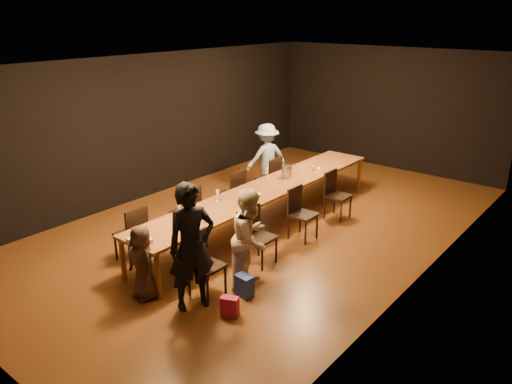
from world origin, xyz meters
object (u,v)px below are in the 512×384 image
Objects in this scene: chair_right_0 at (207,265)px; woman_tan at (251,238)px; chair_left_3 at (268,178)px; woman_birthday at (192,247)px; chair_right_2 at (303,214)px; man_blue at (267,157)px; champagne_bottle at (190,203)px; chair_left_2 at (231,193)px; chair_left_0 at (131,233)px; chair_right_1 at (260,237)px; chair_left_1 at (186,211)px; chair_right_3 at (338,195)px; birthday_cake at (140,241)px; table at (265,191)px; ice_bucket at (287,172)px; plate_stack at (188,216)px; child at (143,262)px.

chair_right_0 is 0.73m from woman_tan.
chair_left_3 is 4.31m from woman_birthday.
man_blue is at bearing -128.44° from chair_right_2.
chair_left_2 is at bearing 110.55° from champagne_bottle.
champagne_bottle is (0.62, 0.74, 0.45)m from chair_left_0.
champagne_bottle is at bearing -67.09° from chair_right_1.
chair_right_3 is at bearing -35.31° from chair_left_1.
chair_right_2 reaches higher than birthday_cake.
chair_right_1 is 1.70m from chair_left_1.
chair_left_0 is at bearing 151.30° from birthday_cake.
chair_left_0 is 2.99× the size of birthday_cake.
chair_right_0 is at bearing -90.00° from chair_left_0.
chair_left_3 is (-0.85, 1.20, -0.24)m from table.
table is 26.22× the size of ice_bucket.
woman_tan is (0.30, -3.00, 0.28)m from chair_right_3.
chair_left_0 is 3.30m from ice_bucket.
woman_birthday is 1.19× the size of man_blue.
chair_right_2 is 2.99× the size of birthday_cake.
ice_bucket reaches higher than chair_left_2.
man_blue is at bearing 14.22° from chair_left_2.
birthday_cake is at bearing 121.39° from woman_tan.
chair_left_0 is (-1.70, -1.20, 0.00)m from chair_right_1.
ice_bucket is at bearing -130.10° from chair_right_2.
chair_right_1 is at bearing -144.69° from chair_left_3.
champagne_bottle is at bearing -126.30° from chair_left_1.
woman_tan reaches higher than man_blue.
chair_left_1 is 5.14× the size of plate_stack.
chair_left_2 is (-0.85, 0.00, -0.24)m from table.
ice_bucket reaches higher than chair_right_2.
chair_right_2 is 5.14× the size of plate_stack.
chair_left_2 is 0.53× the size of woman_birthday.
chair_right_1 and chair_right_2 have the same top height.
ice_bucket reaches higher than birthday_cake.
chair_left_1 is at bearing -180.00° from chair_left_2.
chair_left_1 is at bearing 59.83° from woman_tan.
man_blue is at bearing 41.19° from chair_left_3.
chair_right_2 is 1.00× the size of chair_left_1.
chair_right_1 is 1.00× the size of chair_left_0.
chair_right_0 is 3.33m from ice_bucket.
man_blue is 1.36× the size of child.
chair_right_3 is at bearing 69.30° from champagne_bottle.
birthday_cake is (-0.81, -1.70, 0.32)m from chair_right_1.
chair_left_3 is at bearing 151.47° from ice_bucket.
table is 3.02m from child.
child is (1.06, -4.21, 0.08)m from chair_left_3.
chair_left_3 is at bearing 0.00° from chair_left_1.
chair_right_3 is at bearing -7.80° from woman_tan.
birthday_cake is at bearing -58.16° from chair_right_0.
chair_right_3 is 2.08m from chair_left_2.
champagne_bottle reaches higher than chair_right_2.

